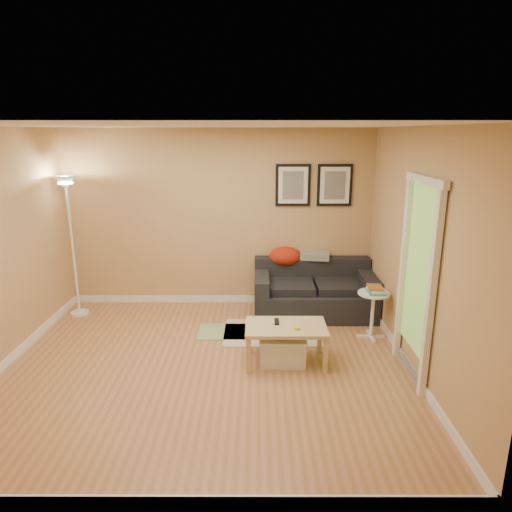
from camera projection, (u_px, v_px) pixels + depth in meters
The scene contains 24 objects.
floor at pixel (207, 366), 5.10m from camera, with size 4.50×4.50×0.00m, color #B4734D.
ceiling at pixel (199, 125), 4.41m from camera, with size 4.50×4.50×0.00m, color white.
wall_back at pixel (219, 219), 6.69m from camera, with size 4.50×4.50×0.00m, color tan.
wall_front at pixel (167, 338), 2.83m from camera, with size 4.50×4.50×0.00m, color tan.
wall_right at pixel (418, 254), 4.75m from camera, with size 4.00×4.00×0.00m, color tan.
baseboard_back at pixel (221, 299), 7.01m from camera, with size 4.50×0.02×0.10m, color white.
baseboard_front at pixel (176, 501), 3.17m from camera, with size 4.50×0.02×0.10m, color white.
baseboard_left at pixel (7, 362), 5.09m from camera, with size 0.02×4.00×0.10m, color white.
baseboard_right at pixel (407, 362), 5.08m from camera, with size 0.02×4.00×0.10m, color white.
sofa at pixel (314, 289), 6.47m from camera, with size 1.70×0.90×0.75m, color black, non-canonical shape.
red_throw at pixel (285, 256), 6.68m from camera, with size 0.48×0.36×0.28m, color #BA3611, non-canonical shape.
plaid_throw at pixel (315, 256), 6.69m from camera, with size 0.42×0.26×0.10m, color tan, non-canonical shape.
framed_print_left at pixel (293, 185), 6.53m from camera, with size 0.50×0.04×0.60m, color black, non-canonical shape.
framed_print_right at pixel (335, 185), 6.53m from camera, with size 0.50×0.04×0.60m, color black, non-canonical shape.
area_rug at pixel (272, 332), 5.94m from camera, with size 1.25×0.85×0.01m, color beige.
green_runner at pixel (225, 332), 5.96m from camera, with size 0.70×0.50×0.01m, color #668C4C.
coffee_table at pixel (286, 344), 5.12m from camera, with size 0.90×0.55×0.45m, color tan, non-canonical shape.
remote_control at pixel (277, 322), 5.15m from camera, with size 0.05×0.16×0.02m, color black.
tape_roll at pixel (297, 328), 4.97m from camera, with size 0.07×0.07×0.03m, color yellow.
storage_bin at pixel (282, 349), 5.14m from camera, with size 0.53×0.38×0.32m, color white, non-canonical shape.
side_table at pixel (372, 315), 5.74m from camera, with size 0.40×0.40×0.61m, color white, non-canonical shape.
book_stack at pixel (376, 289), 5.64m from camera, with size 0.20×0.26×0.08m, color teal, non-canonical shape.
floor_lamp at pixel (73, 251), 6.31m from camera, with size 0.26×0.26×1.99m, color white, non-canonical shape.
doorway at pixel (416, 284), 4.68m from camera, with size 0.12×1.01×2.13m, color white, non-canonical shape.
Camera 1 is at (0.56, -4.59, 2.54)m, focal length 31.88 mm.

